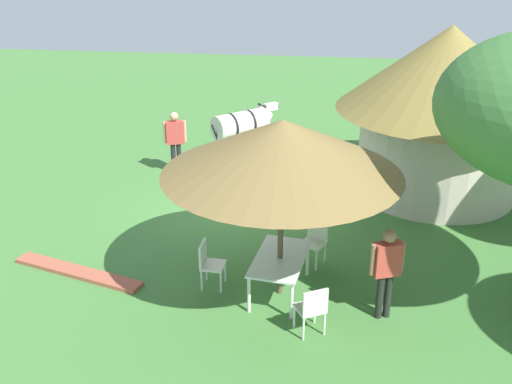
{
  "coord_description": "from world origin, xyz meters",
  "views": [
    {
      "loc": [
        12.94,
        1.8,
        6.26
      ],
      "look_at": [
        1.2,
        0.38,
        1.0
      ],
      "focal_mm": 43.0,
      "sensor_mm": 36.0,
      "label": 1
    }
  ],
  "objects_px": {
    "patio_dining_table": "(280,261)",
    "zebra_nearest_camera": "(247,164)",
    "zebra_by_umbrella": "(242,124)",
    "patio_chair_near_lawn": "(209,262)",
    "patio_chair_east_end": "(315,239)",
    "guest_beside_umbrella": "(387,266)",
    "standing_watcher": "(175,137)",
    "patio_chair_near_hut": "(312,307)",
    "thatched_hut": "(444,101)",
    "shade_umbrella": "(282,147)"
  },
  "relations": [
    {
      "from": "shade_umbrella",
      "to": "patio_chair_east_end",
      "type": "xyz_separation_m",
      "value": [
        -1.18,
        0.59,
        -2.31
      ]
    },
    {
      "from": "patio_chair_east_end",
      "to": "guest_beside_umbrella",
      "type": "xyz_separation_m",
      "value": [
        1.71,
        1.23,
        0.49
      ]
    },
    {
      "from": "patio_chair_near_lawn",
      "to": "patio_chair_east_end",
      "type": "height_order",
      "value": "same"
    },
    {
      "from": "shade_umbrella",
      "to": "patio_dining_table",
      "type": "height_order",
      "value": "shade_umbrella"
    },
    {
      "from": "thatched_hut",
      "to": "standing_watcher",
      "type": "xyz_separation_m",
      "value": [
        -0.39,
        -6.69,
        -1.31
      ]
    },
    {
      "from": "zebra_nearest_camera",
      "to": "shade_umbrella",
      "type": "bearing_deg",
      "value": 38.15
    },
    {
      "from": "patio_chair_east_end",
      "to": "guest_beside_umbrella",
      "type": "height_order",
      "value": "guest_beside_umbrella"
    },
    {
      "from": "guest_beside_umbrella",
      "to": "patio_chair_near_hut",
      "type": "bearing_deg",
      "value": 8.74
    },
    {
      "from": "patio_dining_table",
      "to": "patio_chair_near_lawn",
      "type": "xyz_separation_m",
      "value": [
        -0.07,
        -1.32,
        -0.14
      ]
    },
    {
      "from": "shade_umbrella",
      "to": "guest_beside_umbrella",
      "type": "height_order",
      "value": "shade_umbrella"
    },
    {
      "from": "patio_dining_table",
      "to": "zebra_by_umbrella",
      "type": "distance_m",
      "value": 7.15
    },
    {
      "from": "thatched_hut",
      "to": "shade_umbrella",
      "type": "bearing_deg",
      "value": -34.26
    },
    {
      "from": "patio_dining_table",
      "to": "guest_beside_umbrella",
      "type": "distance_m",
      "value": 1.93
    },
    {
      "from": "shade_umbrella",
      "to": "patio_dining_table",
      "type": "relative_size",
      "value": 2.43
    },
    {
      "from": "patio_dining_table",
      "to": "patio_chair_near_hut",
      "type": "relative_size",
      "value": 1.87
    },
    {
      "from": "patio_dining_table",
      "to": "zebra_by_umbrella",
      "type": "relative_size",
      "value": 0.91
    },
    {
      "from": "patio_chair_near_lawn",
      "to": "zebra_by_umbrella",
      "type": "height_order",
      "value": "zebra_by_umbrella"
    },
    {
      "from": "patio_chair_near_lawn",
      "to": "patio_dining_table",
      "type": "bearing_deg",
      "value": 90.0
    },
    {
      "from": "patio_dining_table",
      "to": "guest_beside_umbrella",
      "type": "bearing_deg",
      "value": 73.81
    },
    {
      "from": "patio_dining_table",
      "to": "patio_chair_east_end",
      "type": "height_order",
      "value": "patio_chair_east_end"
    },
    {
      "from": "patio_chair_near_lawn",
      "to": "patio_chair_near_hut",
      "type": "distance_m",
      "value": 2.3
    },
    {
      "from": "patio_chair_near_hut",
      "to": "patio_chair_east_end",
      "type": "relative_size",
      "value": 1.0
    },
    {
      "from": "shade_umbrella",
      "to": "guest_beside_umbrella",
      "type": "xyz_separation_m",
      "value": [
        0.53,
        1.82,
        -1.82
      ]
    },
    {
      "from": "patio_chair_near_hut",
      "to": "guest_beside_umbrella",
      "type": "bearing_deg",
      "value": -0.08
    },
    {
      "from": "shade_umbrella",
      "to": "guest_beside_umbrella",
      "type": "bearing_deg",
      "value": 73.81
    },
    {
      "from": "patio_chair_near_hut",
      "to": "patio_chair_near_lawn",
      "type": "bearing_deg",
      "value": 119.5
    },
    {
      "from": "guest_beside_umbrella",
      "to": "standing_watcher",
      "type": "bearing_deg",
      "value": -69.06
    },
    {
      "from": "patio_dining_table",
      "to": "zebra_nearest_camera",
      "type": "xyz_separation_m",
      "value": [
        -3.89,
        -1.12,
        0.31
      ]
    },
    {
      "from": "patio_dining_table",
      "to": "zebra_by_umbrella",
      "type": "xyz_separation_m",
      "value": [
        -6.94,
        -1.68,
        0.3
      ]
    },
    {
      "from": "patio_chair_near_hut",
      "to": "zebra_nearest_camera",
      "type": "xyz_separation_m",
      "value": [
        -5.06,
        -1.74,
        0.45
      ]
    },
    {
      "from": "zebra_by_umbrella",
      "to": "patio_chair_near_lawn",
      "type": "bearing_deg",
      "value": -38.45
    },
    {
      "from": "patio_chair_east_end",
      "to": "zebra_nearest_camera",
      "type": "height_order",
      "value": "zebra_nearest_camera"
    },
    {
      "from": "patio_chair_east_end",
      "to": "standing_watcher",
      "type": "distance_m",
      "value": 5.75
    },
    {
      "from": "shade_umbrella",
      "to": "guest_beside_umbrella",
      "type": "relative_size",
      "value": 2.43
    },
    {
      "from": "thatched_hut",
      "to": "shade_umbrella",
      "type": "relative_size",
      "value": 1.25
    },
    {
      "from": "shade_umbrella",
      "to": "zebra_by_umbrella",
      "type": "distance_m",
      "value": 7.38
    },
    {
      "from": "patio_chair_near_hut",
      "to": "thatched_hut",
      "type": "bearing_deg",
      "value": 37.44
    },
    {
      "from": "patio_chair_near_hut",
      "to": "patio_chair_east_end",
      "type": "bearing_deg",
      "value": 62.69
    },
    {
      "from": "standing_watcher",
      "to": "zebra_by_umbrella",
      "type": "bearing_deg",
      "value": -154.89
    },
    {
      "from": "standing_watcher",
      "to": "patio_chair_near_lawn",
      "type": "bearing_deg",
      "value": 91.05
    },
    {
      "from": "thatched_hut",
      "to": "guest_beside_umbrella",
      "type": "bearing_deg",
      "value": -16.24
    },
    {
      "from": "patio_chair_near_hut",
      "to": "standing_watcher",
      "type": "height_order",
      "value": "standing_watcher"
    },
    {
      "from": "patio_dining_table",
      "to": "zebra_by_umbrella",
      "type": "bearing_deg",
      "value": -166.39
    },
    {
      "from": "thatched_hut",
      "to": "patio_chair_near_hut",
      "type": "bearing_deg",
      "value": -24.39
    },
    {
      "from": "thatched_hut",
      "to": "patio_chair_near_hut",
      "type": "height_order",
      "value": "thatched_hut"
    },
    {
      "from": "shade_umbrella",
      "to": "patio_chair_near_hut",
      "type": "xyz_separation_m",
      "value": [
        1.17,
        0.62,
        -2.31
      ]
    },
    {
      "from": "zebra_by_umbrella",
      "to": "guest_beside_umbrella",
      "type": "bearing_deg",
      "value": -16.34
    },
    {
      "from": "zebra_nearest_camera",
      "to": "zebra_by_umbrella",
      "type": "height_order",
      "value": "zebra_nearest_camera"
    },
    {
      "from": "patio_dining_table",
      "to": "patio_chair_east_end",
      "type": "bearing_deg",
      "value": 153.54
    },
    {
      "from": "standing_watcher",
      "to": "zebra_nearest_camera",
      "type": "bearing_deg",
      "value": 125.2
    }
  ]
}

